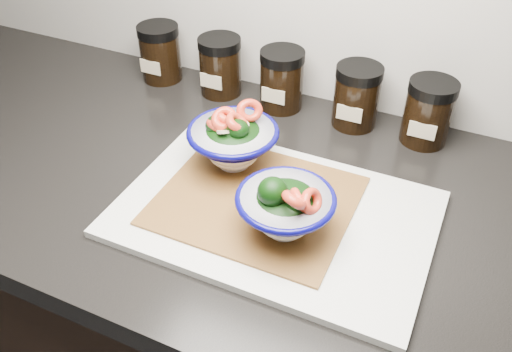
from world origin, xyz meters
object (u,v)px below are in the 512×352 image
at_px(spice_jar_c, 282,80).
at_px(spice_jar_d, 357,96).
at_px(spice_jar_b, 220,66).
at_px(bowl_left, 233,140).
at_px(bowl_right, 285,208).
at_px(cutting_board, 275,214).
at_px(spice_jar_a, 160,53).
at_px(spice_jar_e, 428,112).

bearing_deg(spice_jar_c, spice_jar_d, 0.00).
distance_m(spice_jar_b, spice_jar_d, 0.27).
height_order(bowl_left, spice_jar_d, bowl_left).
height_order(bowl_left, bowl_right, bowl_left).
bearing_deg(cutting_board, spice_jar_b, 129.59).
distance_m(spice_jar_a, spice_jar_e, 0.53).
distance_m(bowl_right, spice_jar_a, 0.52).
bearing_deg(spice_jar_b, spice_jar_c, 0.00).
height_order(cutting_board, bowl_left, bowl_left).
bearing_deg(cutting_board, spice_jar_a, 142.38).
bearing_deg(spice_jar_e, bowl_right, -111.30).
distance_m(spice_jar_d, spice_jar_e, 0.12).
bearing_deg(spice_jar_e, spice_jar_a, 180.00).
height_order(spice_jar_a, spice_jar_e, same).
relative_size(cutting_board, bowl_right, 3.31).
relative_size(spice_jar_a, spice_jar_c, 1.00).
height_order(spice_jar_b, spice_jar_e, same).
height_order(bowl_right, spice_jar_c, bowl_right).
bearing_deg(spice_jar_a, cutting_board, -37.62).
bearing_deg(bowl_left, cutting_board, -34.94).
bearing_deg(spice_jar_d, spice_jar_c, 180.00).
relative_size(spice_jar_b, spice_jar_c, 1.00).
height_order(cutting_board, spice_jar_e, spice_jar_e).
bearing_deg(bowl_right, spice_jar_a, 141.28).
bearing_deg(bowl_left, spice_jar_a, 141.41).
height_order(spice_jar_a, spice_jar_d, same).
xyz_separation_m(cutting_board, spice_jar_a, (-0.38, 0.29, 0.05)).
relative_size(spice_jar_a, spice_jar_b, 1.00).
xyz_separation_m(spice_jar_a, spice_jar_b, (0.14, 0.00, 0.00)).
relative_size(bowl_right, spice_jar_b, 1.20).
bearing_deg(bowl_left, spice_jar_b, 122.10).
bearing_deg(cutting_board, spice_jar_d, 83.74).
distance_m(spice_jar_c, spice_jar_d, 0.14).
xyz_separation_m(bowl_left, spice_jar_d, (0.13, 0.22, -0.00)).
height_order(spice_jar_d, spice_jar_e, same).
xyz_separation_m(spice_jar_c, spice_jar_d, (0.14, 0.00, 0.00)).
relative_size(spice_jar_a, spice_jar_d, 1.00).
relative_size(spice_jar_a, spice_jar_e, 1.00).
relative_size(bowl_left, spice_jar_a, 1.27).
height_order(bowl_left, spice_jar_c, bowl_left).
bearing_deg(spice_jar_c, spice_jar_b, 180.00).
height_order(bowl_left, spice_jar_a, bowl_left).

